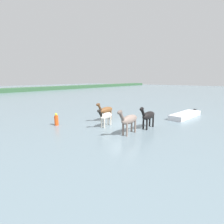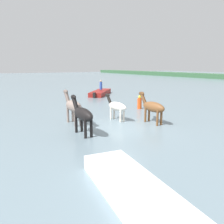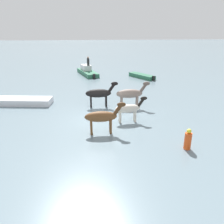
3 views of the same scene
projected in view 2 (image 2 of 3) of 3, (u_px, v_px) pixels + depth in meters
name	position (u px, v px, depth m)	size (l,w,h in m)	color
ground_plane	(121.00, 128.00, 13.40)	(205.45, 205.45, 0.00)	slate
horse_mid_herd	(82.00, 114.00, 11.95)	(2.56, 0.60, 2.00)	black
horse_pinto_flank	(152.00, 107.00, 14.31)	(2.43, 0.57, 1.90)	brown
horse_lead	(73.00, 106.00, 14.16)	(2.63, 0.64, 2.05)	gray
horse_dark_mare	(116.00, 106.00, 15.10)	(2.20, 0.70, 1.70)	silver
boat_tender_starboard	(100.00, 93.00, 28.28)	(5.16, 4.85, 0.77)	maroon
boat_skiff_near	(139.00, 198.00, 5.99)	(5.45, 2.10, 0.75)	silver
person_boatman_standing	(101.00, 85.00, 28.29)	(0.32, 0.32, 1.19)	#2D51B2
buoy_channel_marker	(140.00, 103.00, 19.17)	(0.36, 0.36, 1.14)	#E54C19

